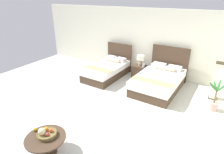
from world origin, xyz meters
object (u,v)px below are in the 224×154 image
nightstand (139,71)px  table_lamp (140,59)px  bed_near_window (107,70)px  coffee_table (46,141)px  vase (143,65)px  floor_lamp_corner (216,81)px  potted_palm (214,101)px  loose_apple (35,129)px  bed_near_corner (159,81)px  fruit_bowl (46,133)px

nightstand → table_lamp: size_ratio=1.28×
bed_near_window → coffee_table: bed_near_window is taller
vase → floor_lamp_corner: floor_lamp_corner is taller
nightstand → potted_palm: bearing=-21.6°
bed_near_window → loose_apple: bed_near_window is taller
floor_lamp_corner → bed_near_corner: bearing=-171.7°
nightstand → fruit_bowl: bearing=-91.1°
table_lamp → coffee_table: (-0.07, -4.80, -0.44)m
coffee_table → potted_palm: size_ratio=0.89×
bed_near_corner → potted_palm: 1.89m
bed_near_corner → potted_palm: bed_near_corner is taller
table_lamp → potted_palm: 3.09m
loose_apple → floor_lamp_corner: (3.18, 4.39, 0.16)m
nightstand → floor_lamp_corner: (2.76, -0.36, 0.37)m
bed_near_corner → coffee_table: (-1.09, -4.16, -0.00)m
floor_lamp_corner → potted_palm: floor_lamp_corner is taller
nightstand → bed_near_corner: bearing=-31.3°
table_lamp → coffee_table: 4.82m
nightstand → floor_lamp_corner: bearing=-7.4°
bed_near_window → fruit_bowl: (1.06, -4.11, 0.18)m
fruit_bowl → loose_apple: size_ratio=4.93×
bed_near_corner → loose_apple: (-1.43, -4.13, 0.14)m
vase → fruit_bowl: (-0.26, -4.69, -0.10)m
nightstand → potted_palm: 3.04m
bed_near_corner → nightstand: 1.19m
nightstand → vase: bearing=-13.8°
table_lamp → vase: (0.16, -0.06, -0.18)m
fruit_bowl → loose_apple: bearing=-177.3°
bed_near_window → potted_palm: size_ratio=2.23×
bed_near_window → floor_lamp_corner: floor_lamp_corner is taller
loose_apple → floor_lamp_corner: floor_lamp_corner is taller
nightstand → coffee_table: (-0.07, -4.78, 0.07)m
table_lamp → bed_near_corner: bearing=-32.1°
bed_near_window → nightstand: bearing=28.1°
potted_palm → vase: bearing=157.9°
floor_lamp_corner → bed_near_window: bearing=-176.2°
vase → coffee_table: bearing=-92.8°
bed_near_corner → floor_lamp_corner: 1.79m
coffee_table → nightstand: bearing=89.1°
loose_apple → potted_palm: size_ratio=0.09×
loose_apple → potted_palm: bearing=48.1°
fruit_bowl → floor_lamp_corner: bearing=56.8°
nightstand → fruit_bowl: fruit_bowl is taller
bed_near_window → bed_near_corner: size_ratio=0.93×
bed_near_corner → fruit_bowl: size_ratio=5.53×
bed_near_window → fruit_bowl: size_ratio=5.16×
coffee_table → loose_apple: loose_apple is taller
potted_palm → loose_apple: bearing=-131.9°
vase → table_lamp: bearing=159.8°
potted_palm → table_lamp: bearing=158.0°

